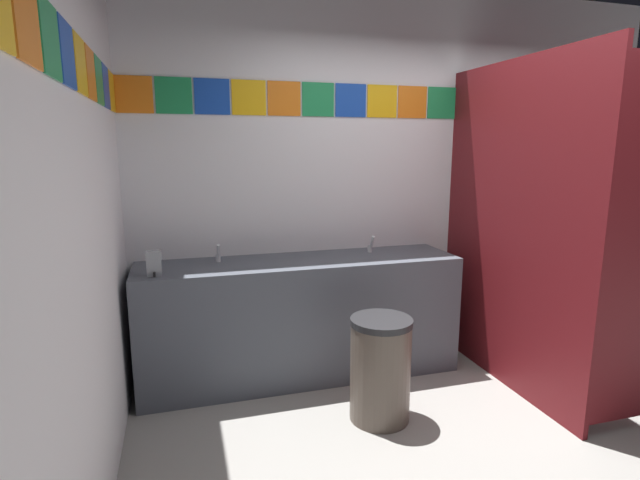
% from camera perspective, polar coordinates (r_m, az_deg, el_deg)
% --- Properties ---
extents(ground_plane, '(9.58, 9.58, 0.00)m').
position_cam_1_polar(ground_plane, '(3.16, 23.46, -22.12)').
color(ground_plane, gray).
extents(wall_back, '(4.36, 0.09, 2.89)m').
position_cam_1_polar(wall_back, '(4.04, 10.22, 7.49)').
color(wall_back, silver).
rests_on(wall_back, ground_plane).
extents(wall_side, '(0.09, 3.17, 2.89)m').
position_cam_1_polar(wall_side, '(2.05, -28.13, 3.24)').
color(wall_side, silver).
rests_on(wall_side, ground_plane).
extents(vanity_counter, '(2.30, 0.56, 0.88)m').
position_cam_1_polar(vanity_counter, '(3.61, -2.22, -9.01)').
color(vanity_counter, '#4C515B').
rests_on(vanity_counter, ground_plane).
extents(faucet_left, '(0.04, 0.10, 0.14)m').
position_cam_1_polar(faucet_left, '(3.47, -11.88, -1.75)').
color(faucet_left, silver).
rests_on(faucet_left, vanity_counter).
extents(faucet_right, '(0.04, 0.10, 0.14)m').
position_cam_1_polar(faucet_right, '(3.73, 5.99, -0.70)').
color(faucet_right, silver).
rests_on(faucet_right, vanity_counter).
extents(soap_dispenser, '(0.09, 0.09, 0.16)m').
position_cam_1_polar(soap_dispenser, '(3.22, -18.93, -2.63)').
color(soap_dispenser, gray).
rests_on(soap_dispenser, vanity_counter).
extents(stall_divider, '(0.92, 1.56, 2.25)m').
position_cam_1_polar(stall_divider, '(3.49, 26.24, 0.70)').
color(stall_divider, maroon).
rests_on(stall_divider, ground_plane).
extents(toilet, '(0.39, 0.49, 0.74)m').
position_cam_1_polar(toilet, '(4.32, 23.72, -8.58)').
color(toilet, white).
rests_on(toilet, ground_plane).
extents(trash_bin, '(0.38, 0.38, 0.65)m').
position_cam_1_polar(trash_bin, '(3.12, 7.10, -14.80)').
color(trash_bin, brown).
rests_on(trash_bin, ground_plane).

